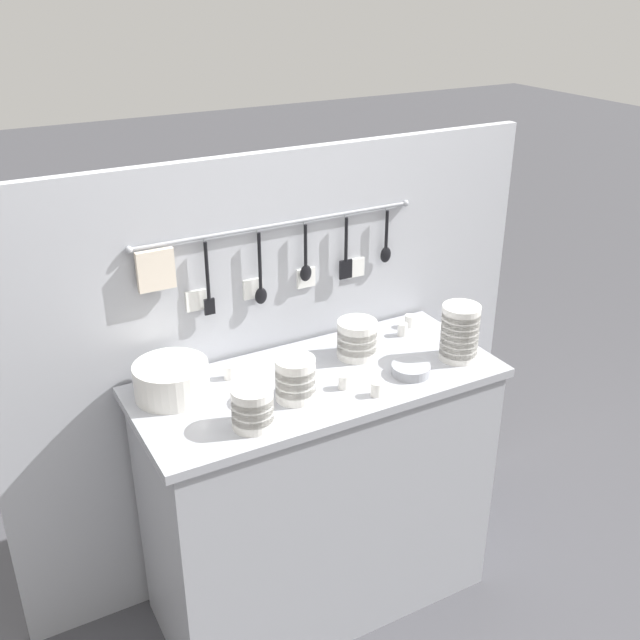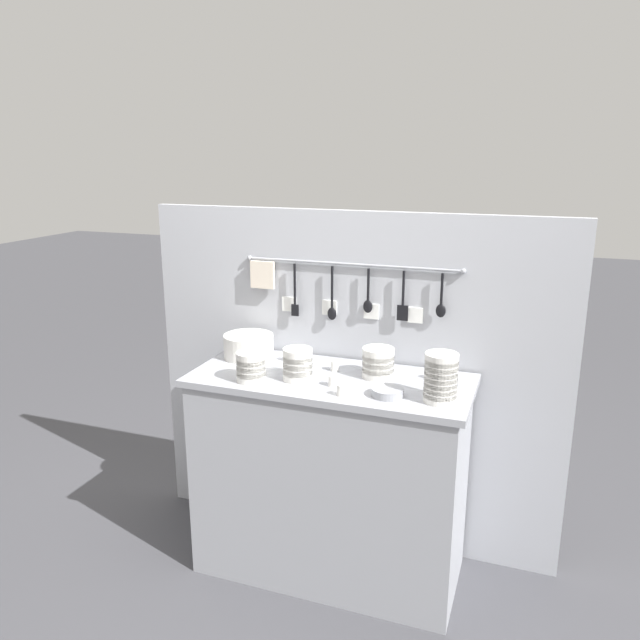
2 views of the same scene
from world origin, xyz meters
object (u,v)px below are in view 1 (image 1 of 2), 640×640
object	(u,v)px
bowl_stack_wide_centre	(295,379)
steel_mixing_bowl	(411,369)
bowl_stack_short_front	(460,332)
cup_beside_plates	(409,321)
bowl_stack_tall_left	(357,339)
cup_edge_near	(402,329)
bowl_stack_back_corner	(253,407)
cup_by_caddy	(344,382)
cup_front_left	(229,372)
plate_stack	(172,380)
cup_centre	(376,389)
cup_front_right	(303,361)

from	to	relation	value
bowl_stack_wide_centre	steel_mixing_bowl	world-z (taller)	bowl_stack_wide_centre
bowl_stack_short_front	cup_beside_plates	bearing A→B (deg)	90.84
bowl_stack_tall_left	cup_edge_near	distance (m)	0.24
bowl_stack_wide_centre	cup_beside_plates	size ratio (longest dim) A/B	2.99
bowl_stack_back_corner	steel_mixing_bowl	world-z (taller)	bowl_stack_back_corner
bowl_stack_wide_centre	cup_by_caddy	size ratio (longest dim) A/B	2.99
bowl_stack_short_front	bowl_stack_back_corner	xyz separation A→B (m)	(-0.79, -0.05, -0.03)
cup_edge_near	cup_beside_plates	xyz separation A→B (m)	(0.06, 0.05, 0.00)
cup_edge_near	cup_front_left	bearing A→B (deg)	179.04
steel_mixing_bowl	cup_beside_plates	xyz separation A→B (m)	(0.20, 0.30, 0.01)
bowl_stack_tall_left	bowl_stack_back_corner	distance (m)	0.55
bowl_stack_wide_centre	steel_mixing_bowl	xyz separation A→B (m)	(0.41, -0.05, -0.05)
bowl_stack_short_front	cup_beside_plates	distance (m)	0.30
plate_stack	cup_front_left	world-z (taller)	plate_stack
bowl_stack_back_corner	cup_centre	xyz separation A→B (m)	(0.41, -0.03, -0.04)
cup_front_right	cup_front_left	size ratio (longest dim) A/B	1.00
bowl_stack_wide_centre	plate_stack	distance (m)	0.39
bowl_stack_wide_centre	cup_by_caddy	world-z (taller)	bowl_stack_wide_centre
cup_front_right	cup_centre	bearing A→B (deg)	-66.40
plate_stack	bowl_stack_wide_centre	bearing A→B (deg)	-31.43
plate_stack	cup_front_left	bearing A→B (deg)	3.44
cup_edge_near	plate_stack	bearing A→B (deg)	-179.96
bowl_stack_short_front	cup_beside_plates	xyz separation A→B (m)	(-0.00, 0.29, -0.08)
cup_centre	cup_by_caddy	world-z (taller)	same
bowl_stack_short_front	cup_front_left	world-z (taller)	bowl_stack_short_front
steel_mixing_bowl	bowl_stack_back_corner	bearing A→B (deg)	-176.87
bowl_stack_back_corner	plate_stack	xyz separation A→B (m)	(-0.15, 0.28, -0.01)
cup_front_right	steel_mixing_bowl	bearing A→B (deg)	-35.59
cup_front_right	cup_by_caddy	bearing A→B (deg)	-74.11
bowl_stack_back_corner	cup_centre	size ratio (longest dim) A/B	2.75
bowl_stack_wide_centre	cup_by_caddy	bearing A→B (deg)	-6.94
bowl_stack_wide_centre	cup_edge_near	distance (m)	0.58
cup_centre	cup_beside_plates	bearing A→B (deg)	43.56
bowl_stack_tall_left	cup_by_caddy	bearing A→B (deg)	-131.79
bowl_stack_short_front	bowl_stack_wide_centre	bearing A→B (deg)	176.80
bowl_stack_back_corner	cup_front_left	xyz separation A→B (m)	(0.05, 0.30, -0.04)
bowl_stack_tall_left	cup_beside_plates	size ratio (longest dim) A/B	2.96
bowl_stack_tall_left	cup_front_left	bearing A→B (deg)	171.53
steel_mixing_bowl	cup_edge_near	xyz separation A→B (m)	(0.14, 0.25, 0.01)
bowl_stack_tall_left	cup_edge_near	xyz separation A→B (m)	(0.23, 0.06, -0.04)
bowl_stack_short_front	cup_front_left	distance (m)	0.79
cup_beside_plates	bowl_stack_wide_centre	bearing A→B (deg)	-157.61
bowl_stack_short_front	cup_beside_plates	world-z (taller)	bowl_stack_short_front
cup_centre	cup_front_left	distance (m)	0.49
cup_centre	cup_by_caddy	xyz separation A→B (m)	(-0.07, 0.09, 0.00)
steel_mixing_bowl	cup_by_caddy	size ratio (longest dim) A/B	2.80
cup_centre	cup_beside_plates	world-z (taller)	same
cup_beside_plates	cup_edge_near	bearing A→B (deg)	-143.71
cup_edge_near	cup_by_caddy	xyz separation A→B (m)	(-0.38, -0.22, 0.00)
plate_stack	cup_edge_near	distance (m)	0.88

